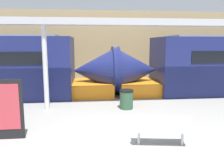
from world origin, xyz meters
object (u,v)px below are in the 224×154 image
object	(u,v)px
bench_near	(161,128)
trash_bin	(126,99)
support_column_near	(45,68)
poster_board	(1,110)

from	to	relation	value
bench_near	trash_bin	size ratio (longest dim) A/B	1.88
trash_bin	support_column_near	world-z (taller)	support_column_near
bench_near	trash_bin	distance (m)	3.54
poster_board	support_column_near	distance (m)	3.09
poster_board	trash_bin	bearing A→B (deg)	32.69
trash_bin	poster_board	distance (m)	4.88
bench_near	support_column_near	size ratio (longest dim) A/B	0.44
bench_near	support_column_near	distance (m)	5.45
bench_near	support_column_near	world-z (taller)	support_column_near
support_column_near	trash_bin	bearing A→B (deg)	-4.29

